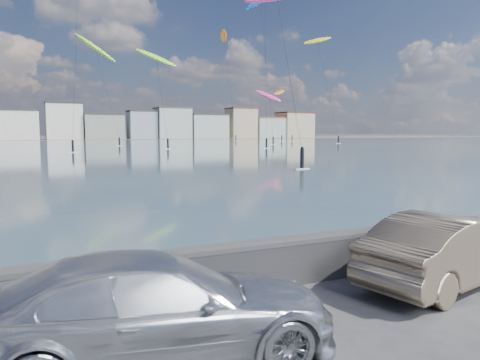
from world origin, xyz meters
name	(u,v)px	position (x,y,z in m)	size (l,w,h in m)	color
ground	(291,350)	(0.00, 0.00, 0.00)	(700.00, 700.00, 0.00)	#333335
bay_water	(44,148)	(0.00, 91.50, 0.01)	(500.00, 177.00, 0.00)	#425B65
far_shore_strip	(33,139)	(0.00, 200.00, 0.01)	(500.00, 60.00, 0.00)	#4C473D
seawall	(222,267)	(0.00, 2.70, 0.58)	(400.00, 0.36, 1.08)	#28282B
far_buildings	(37,124)	(1.31, 186.00, 6.03)	(240.79, 13.26, 14.60)	#CCB293
car_silver	(157,307)	(-1.91, 0.61, 0.78)	(2.18, 5.37, 1.56)	silver
car_champagne	(448,249)	(4.71, 1.24, 0.78)	(1.65, 4.75, 1.56)	tan
kitesurfer_1	(268,96)	(70.62, 132.00, 14.68)	(8.70, 13.78, 17.67)	#E5338C
kitesurfer_2	(261,1)	(55.11, 107.81, 37.41)	(9.99, 15.39, 41.44)	blue
kitesurfer_6	(157,59)	(21.44, 87.92, 17.66)	(9.02, 11.79, 20.29)	#8CD826
kitesurfer_8	(224,38)	(63.28, 152.13, 36.47)	(5.61, 18.84, 39.23)	orange
kitesurfer_13	(279,93)	(76.80, 135.55, 16.15)	(7.78, 15.12, 18.04)	orange
kitesurfer_14	(95,49)	(12.61, 108.72, 22.30)	(10.26, 11.87, 26.20)	#8CD826
kitesurfer_17	(265,1)	(42.35, 81.05, 29.57)	(10.44, 10.16, 31.50)	#E5338C
kitesurfer_20	(318,42)	(71.26, 104.76, 27.58)	(8.31, 12.07, 29.90)	yellow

